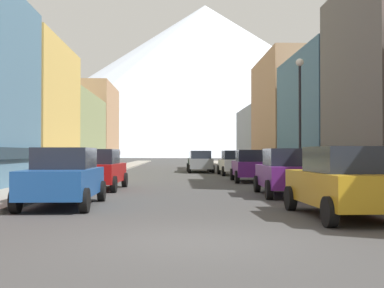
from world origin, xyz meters
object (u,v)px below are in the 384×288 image
(car_left_1, at_px, (98,169))
(pedestrian_1, at_px, (311,166))
(parking_meter_near, at_px, (367,172))
(streetlamp_right, at_px, (300,102))
(potted_plant_1, at_px, (348,175))
(car_driving_0, at_px, (199,161))
(trash_bin_right, at_px, (363,180))
(car_right_2, at_px, (251,166))
(car_right_3, at_px, (234,163))
(car_right_0, at_px, (344,182))
(car_right_1, at_px, (287,172))
(car_left_0, at_px, (64,177))
(pedestrian_0, at_px, (332,168))
(potted_plant_2, at_px, (325,173))
(car_driving_1, at_px, (200,162))

(car_left_1, bearing_deg, pedestrian_1, 13.91)
(car_left_1, distance_m, parking_meter_near, 11.41)
(streetlamp_right, bearing_deg, potted_plant_1, -45.30)
(car_driving_0, distance_m, streetlamp_right, 20.97)
(car_driving_0, distance_m, trash_bin_right, 26.06)
(car_right_2, relative_size, trash_bin_right, 4.55)
(car_right_3, relative_size, pedestrian_1, 2.55)
(car_right_0, xyz_separation_m, car_right_1, (-0.00, 6.48, 0.00))
(car_right_0, distance_m, car_driving_0, 31.24)
(car_driving_0, bearing_deg, car_right_0, -85.96)
(car_left_0, distance_m, trash_bin_right, 10.49)
(car_right_2, height_order, potted_plant_1, car_right_2)
(car_right_2, relative_size, pedestrian_0, 2.57)
(car_right_0, distance_m, car_right_1, 6.48)
(car_driving_0, relative_size, parking_meter_near, 3.31)
(car_left_0, height_order, car_right_1, same)
(car_right_0, bearing_deg, pedestrian_1, 78.72)
(parking_meter_near, height_order, streetlamp_right, streetlamp_right)
(car_left_0, relative_size, streetlamp_right, 0.75)
(potted_plant_1, distance_m, streetlamp_right, 4.06)
(car_left_1, bearing_deg, car_right_2, 37.70)
(car_left_0, bearing_deg, car_driving_0, 79.18)
(car_right_0, bearing_deg, potted_plant_1, 70.62)
(car_driving_0, distance_m, parking_meter_near, 27.92)
(car_right_0, height_order, potted_plant_1, car_right_0)
(car_right_2, relative_size, car_driving_0, 1.01)
(car_left_0, xyz_separation_m, car_right_3, (7.60, 21.18, 0.00))
(parking_meter_near, xyz_separation_m, potted_plant_1, (1.25, 5.54, -0.34))
(car_right_2, distance_m, trash_bin_right, 10.44)
(car_right_0, bearing_deg, potted_plant_2, 75.57)
(car_right_1, relative_size, pedestrian_0, 2.57)
(potted_plant_2, bearing_deg, car_right_1, -118.29)
(car_right_2, height_order, pedestrian_0, pedestrian_0)
(car_right_1, height_order, potted_plant_2, car_right_1)
(pedestrian_0, bearing_deg, car_driving_0, 101.76)
(car_right_0, distance_m, parking_meter_near, 4.05)
(car_left_0, xyz_separation_m, streetlamp_right, (9.15, 7.85, 3.09))
(parking_meter_near, bearing_deg, potted_plant_2, 81.99)
(parking_meter_near, height_order, pedestrian_0, pedestrian_0)
(car_driving_1, height_order, potted_plant_2, car_driving_1)
(car_driving_0, bearing_deg, car_left_1, -104.18)
(car_right_1, relative_size, parking_meter_near, 3.35)
(car_driving_1, bearing_deg, car_driving_0, 90.00)
(car_left_1, bearing_deg, car_right_1, -23.46)
(car_right_0, bearing_deg, car_left_0, 159.09)
(car_driving_1, relative_size, parking_meter_near, 3.31)
(car_left_0, bearing_deg, pedestrian_0, 30.50)
(pedestrian_1, bearing_deg, trash_bin_right, -89.15)
(car_left_1, xyz_separation_m, car_right_2, (7.60, 5.87, 0.00))
(trash_bin_right, distance_m, streetlamp_right, 6.28)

